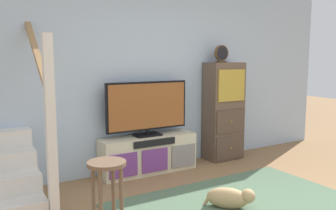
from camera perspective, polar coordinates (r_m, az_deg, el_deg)
name	(u,v)px	position (r m, az deg, el deg)	size (l,w,h in m)	color
back_wall	(158,73)	(5.09, -1.63, 5.16)	(6.40, 0.12, 2.70)	#A8BCD1
area_rug	(244,209)	(3.90, 12.29, -16.20)	(2.60, 1.80, 0.01)	#4C664C
media_console	(149,154)	(4.89, -3.17, -7.97)	(1.35, 0.38, 0.51)	beige
television	(147,107)	(4.78, -3.35, -0.35)	(1.19, 0.22, 0.74)	black
side_cabinet	(224,111)	(5.51, 9.01, -1.03)	(0.58, 0.38, 1.50)	brown
desk_clock	(221,54)	(5.39, 8.65, 8.21)	(0.24, 0.08, 0.26)	#4C3823
bar_stool_near	(107,180)	(3.18, -9.87, -11.97)	(0.34, 0.34, 0.68)	brown
dog	(230,198)	(3.86, 10.06, -14.59)	(0.45, 0.46, 0.23)	tan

